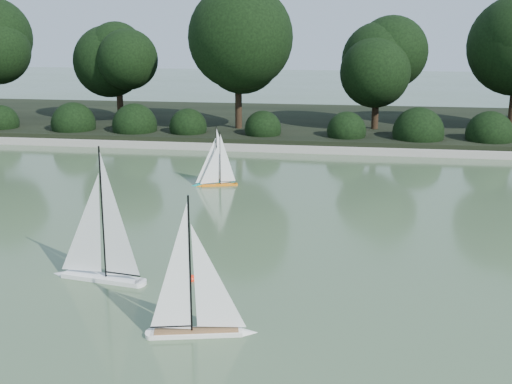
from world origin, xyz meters
TOP-DOWN VIEW (x-y plane):
  - ground at (0.00, 0.00)m, footprint 80.00×80.00m
  - pond_coping at (0.00, 9.00)m, footprint 40.00×0.35m
  - far_bank at (0.00, 13.00)m, footprint 40.00×8.00m
  - tree_line at (1.23, 11.44)m, footprint 26.31×3.93m
  - shrub_hedge at (0.00, 9.90)m, footprint 29.10×1.10m
  - sailboat_white_a at (-2.96, -0.16)m, footprint 1.42×0.44m
  - sailboat_white_b at (-1.14, -1.48)m, footprint 1.25×0.46m
  - sailboat_orange at (-2.45, 5.09)m, footprint 0.88×0.41m
  - sailboat_teal at (-2.55, 5.19)m, footprint 0.92×0.54m
  - race_buoy at (-1.68, 0.01)m, footprint 0.15×0.15m

SIDE VIEW (x-z plane):
  - ground at x=0.00m, z-range 0.00..0.00m
  - race_buoy at x=-1.68m, z-range -0.07..0.07m
  - pond_coping at x=0.00m, z-range 0.00..0.18m
  - far_bank at x=0.00m, z-range 0.00..0.30m
  - sailboat_orange at x=-2.45m, z-range -0.42..0.81m
  - sailboat_teal at x=-2.55m, z-range -0.45..0.87m
  - sailboat_white_b at x=-1.14m, z-range -0.59..1.12m
  - sailboat_white_a at x=-2.96m, z-range -0.66..1.27m
  - shrub_hedge at x=0.00m, z-range -0.10..1.00m
  - tree_line at x=1.23m, z-range 0.45..4.83m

